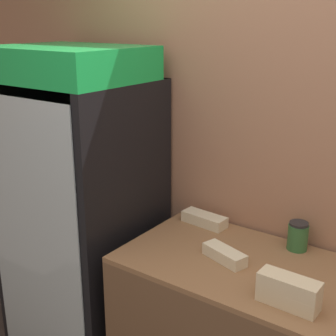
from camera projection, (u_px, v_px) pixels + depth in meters
The scene contains 7 objects.
wall_back at pixel (317, 156), 2.27m from camera, with size 5.20×0.09×2.70m.
beverage_cooler at pixel (86, 190), 2.78m from camera, with size 0.80×0.72×1.85m.
sandwich_stack_bottom at pixel (288, 298), 1.86m from camera, with size 0.25×0.10×0.06m.
sandwich_stack_middle at pixel (289, 285), 1.84m from camera, with size 0.25×0.10×0.06m.
sandwich_flat_left at pixel (204, 219), 2.59m from camera, with size 0.26×0.11×0.06m.
sandwich_flat_right at pixel (224, 255), 2.20m from camera, with size 0.24×0.15×0.06m.
condiment_jar at pixel (298, 236), 2.30m from camera, with size 0.10×0.10×0.14m.
Camera 1 is at (0.68, -0.89, 2.00)m, focal length 50.00 mm.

